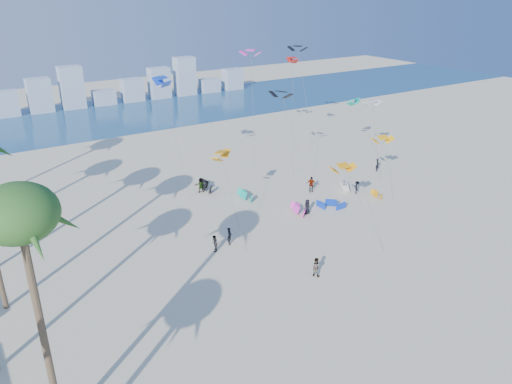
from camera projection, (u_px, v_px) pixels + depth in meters
ground at (340, 330)px, 35.71m from camera, size 220.00×220.00×0.00m
ocean at (81, 119)px, 91.59m from camera, size 220.00×220.00×0.00m
kitesurfer_near at (229, 236)px, 47.13m from camera, size 0.73×0.78×1.78m
kitesurfer_mid at (316, 267)px, 42.04m from camera, size 0.98×1.05×1.72m
kitesurfers_far at (281, 193)px, 57.06m from camera, size 29.52×14.48×1.91m
grounded_kites at (286, 196)px, 57.09m from camera, size 17.39×15.81×1.04m
flying_kites at (283, 90)px, 59.41m from camera, size 29.55×34.89×15.69m
distant_skyline at (59, 94)px, 97.56m from camera, size 85.00×3.00×8.40m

